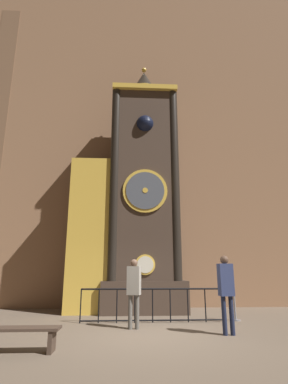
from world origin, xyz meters
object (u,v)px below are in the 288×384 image
object	(u,v)px
visitor_near	(134,286)
visitor_bench	(23,334)
clock_tower	(132,200)
visitor_far	(226,286)
stanchion_post	(235,308)

from	to	relation	value
visitor_near	visitor_bench	distance (m)	3.10
clock_tower	visitor_near	distance (m)	4.29
visitor_far	visitor_bench	bearing A→B (deg)	-169.22
visitor_far	visitor_bench	distance (m)	4.57
clock_tower	stanchion_post	distance (m)	5.21
visitor_near	visitor_far	xyz separation A→B (m)	(2.21, -0.87, 0.04)
stanchion_post	clock_tower	bearing A→B (deg)	149.37
clock_tower	visitor_bench	xyz separation A→B (m)	(-2.09, -5.17, -3.79)
visitor_far	stanchion_post	bearing A→B (deg)	60.68
clock_tower	stanchion_post	world-z (taller)	clock_tower
visitor_far	visitor_bench	size ratio (longest dim) A/B	1.35
clock_tower	visitor_far	xyz separation A→B (m)	(2.22, -3.89, -3.01)
stanchion_post	visitor_bench	size ratio (longest dim) A/B	0.80
visitor_near	visitor_bench	size ratio (longest dim) A/B	1.31
visitor_near	visitor_far	distance (m)	2.37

